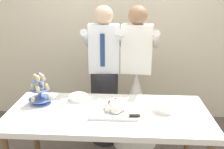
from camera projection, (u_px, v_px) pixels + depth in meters
name	position (u px, v px, depth m)	size (l,w,h in m)	color
rear_wall	(116.00, 18.00, 3.37)	(5.20, 0.10, 2.90)	beige
dessert_table	(108.00, 119.00, 2.21)	(1.80, 0.80, 0.78)	white
cupcake_stand	(40.00, 91.00, 2.32)	(0.23, 0.23, 0.31)	#4C66B2
main_cake_tray	(115.00, 109.00, 2.16)	(0.44, 0.31, 0.12)	silver
plate_stack	(164.00, 107.00, 2.19)	(0.19, 0.19, 0.08)	white
round_cake	(78.00, 98.00, 2.40)	(0.24, 0.24, 0.06)	white
person_groom	(104.00, 85.00, 2.89)	(0.49, 0.51, 1.66)	#232328
person_bride	(135.00, 99.00, 2.92)	(0.56, 0.56, 1.66)	white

